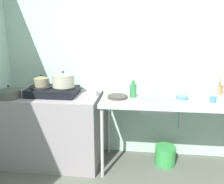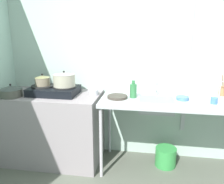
% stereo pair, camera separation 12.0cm
% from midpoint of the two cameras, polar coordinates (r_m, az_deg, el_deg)
% --- Properties ---
extents(wall_back, '(4.79, 0.10, 2.53)m').
position_cam_midpoint_polar(wall_back, '(2.91, 14.12, 7.72)').
color(wall_back, '#A5BDB1').
rests_on(wall_back, ground).
extents(wall_metal_strip, '(0.05, 0.01, 2.02)m').
position_cam_midpoint_polar(wall_metal_strip, '(2.87, 19.96, 9.74)').
color(wall_metal_strip, '#ABB1B6').
extents(counter_concrete, '(1.20, 0.64, 0.87)m').
position_cam_midpoint_polar(counter_concrete, '(2.98, -13.52, -8.66)').
color(counter_concrete, gray).
rests_on(counter_concrete, ground).
extents(counter_sink, '(1.74, 0.64, 0.87)m').
position_cam_midpoint_polar(counter_sink, '(2.66, 17.56, -3.13)').
color(counter_sink, '#ABB1B6').
rests_on(counter_sink, ground).
extents(stove, '(0.57, 0.39, 0.11)m').
position_cam_midpoint_polar(stove, '(2.80, -13.24, 0.45)').
color(stove, black).
rests_on(stove, counter_concrete).
extents(pot_on_left_burner, '(0.18, 0.18, 0.14)m').
position_cam_midpoint_polar(pot_on_left_burner, '(2.83, -15.96, 2.85)').
color(pot_on_left_burner, '#7D715C').
rests_on(pot_on_left_burner, stove).
extents(pot_on_right_burner, '(0.26, 0.26, 0.19)m').
position_cam_midpoint_polar(pot_on_right_burner, '(2.72, -10.72, 3.15)').
color(pot_on_right_burner, '#A59F8B').
rests_on(pot_on_right_burner, stove).
extents(pot_beside_stove, '(0.26, 0.26, 0.16)m').
position_cam_midpoint_polar(pot_beside_stove, '(2.85, -23.05, 0.18)').
color(pot_beside_stove, '#43453D').
rests_on(pot_beside_stove, counter_concrete).
extents(percolator, '(0.11, 0.11, 0.13)m').
position_cam_midpoint_polar(percolator, '(2.70, -3.40, 0.55)').
color(percolator, '#BAB9C6').
rests_on(percolator, counter_concrete).
extents(sink_basin, '(0.39, 0.30, 0.14)m').
position_cam_midpoint_polar(sink_basin, '(2.62, 12.43, -3.26)').
color(sink_basin, '#ABB1B6').
rests_on(sink_basin, counter_sink).
extents(faucet, '(0.12, 0.07, 0.20)m').
position_cam_midpoint_polar(faucet, '(2.70, 12.54, 1.62)').
color(faucet, '#ABB1B6').
rests_on(faucet, counter_sink).
extents(frying_pan, '(0.23, 0.23, 0.03)m').
position_cam_midpoint_polar(frying_pan, '(2.59, 2.69, -1.22)').
color(frying_pan, '#3C352E').
rests_on(frying_pan, counter_sink).
extents(cup_by_rack, '(0.07, 0.07, 0.07)m').
position_cam_midpoint_polar(cup_by_rack, '(2.64, 25.57, -1.98)').
color(cup_by_rack, '#4270AC').
rests_on(cup_by_rack, counter_sink).
extents(small_bowl_on_drainboard, '(0.14, 0.14, 0.04)m').
position_cam_midpoint_polar(small_bowl_on_drainboard, '(2.66, 18.62, -1.50)').
color(small_bowl_on_drainboard, teal).
rests_on(small_bowl_on_drainboard, counter_sink).
extents(bottle_by_sink, '(0.08, 0.08, 0.20)m').
position_cam_midpoint_polar(bottle_by_sink, '(2.60, 6.68, 0.38)').
color(bottle_by_sink, '#2F6F3F').
rests_on(bottle_by_sink, counter_sink).
extents(utensil_jar, '(0.08, 0.08, 0.25)m').
position_cam_midpoint_polar(utensil_jar, '(3.00, 27.08, 0.24)').
color(utensil_jar, '#9F7347').
rests_on(utensil_jar, counter_sink).
extents(bucket_on_floor, '(0.25, 0.25, 0.24)m').
position_cam_midpoint_polar(bucket_on_floor, '(2.99, 14.53, -15.53)').
color(bucket_on_floor, green).
rests_on(bucket_on_floor, ground).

